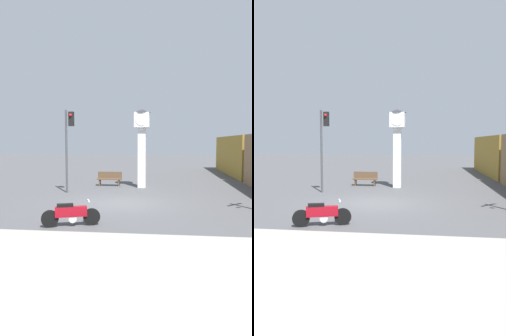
{
  "view_description": "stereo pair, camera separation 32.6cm",
  "coord_description": "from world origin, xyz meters",
  "views": [
    {
      "loc": [
        1.98,
        -15.1,
        2.84
      ],
      "look_at": [
        0.02,
        0.96,
        1.58
      ],
      "focal_mm": 35.0,
      "sensor_mm": 36.0,
      "label": 1
    },
    {
      "loc": [
        2.3,
        -15.05,
        2.84
      ],
      "look_at": [
        0.02,
        0.96,
        1.58
      ],
      "focal_mm": 35.0,
      "sensor_mm": 36.0,
      "label": 2
    }
  ],
  "objects": [
    {
      "name": "motorcycle",
      "position": [
        -1.21,
        -4.46,
        0.42
      ],
      "size": [
        1.91,
        0.79,
        0.88
      ],
      "rotation": [
        0.0,
        0.0,
        0.34
      ],
      "color": "black",
      "rests_on": "ground_plane"
    },
    {
      "name": "ground_plane",
      "position": [
        0.0,
        0.0,
        0.0
      ],
      "size": [
        120.0,
        120.0,
        0.0
      ],
      "primitive_type": "plane",
      "color": "#4C4C4F"
    },
    {
      "name": "bench",
      "position": [
        -1.68,
        6.03,
        0.49
      ],
      "size": [
        1.6,
        0.44,
        0.92
      ],
      "color": "brown",
      "rests_on": "ground_plane"
    },
    {
      "name": "clock_tower",
      "position": [
        0.48,
        5.5,
        3.24
      ],
      "size": [
        1.12,
        1.12,
        4.92
      ],
      "color": "white",
      "rests_on": "ground_plane"
    },
    {
      "name": "sidewalk_strip",
      "position": [
        0.0,
        -8.46,
        0.05
      ],
      "size": [
        36.0,
        6.0,
        0.1
      ],
      "color": "#9E998E",
      "rests_on": "ground_plane"
    },
    {
      "name": "traffic_light",
      "position": [
        -3.45,
        2.83,
        3.18
      ],
      "size": [
        0.5,
        0.35,
        4.66
      ],
      "color": "#47474C",
      "rests_on": "ground_plane"
    }
  ]
}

